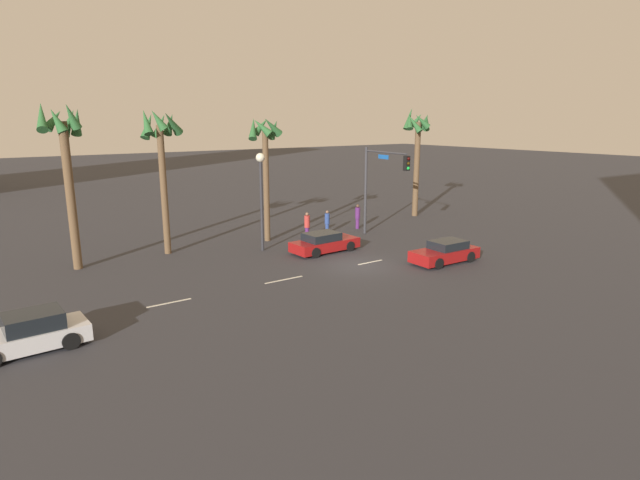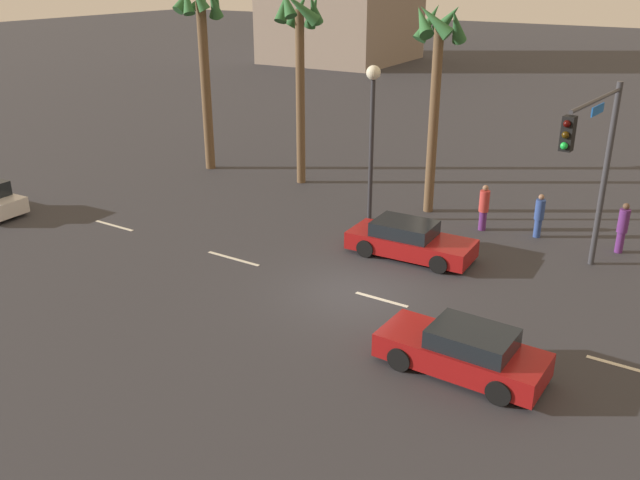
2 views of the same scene
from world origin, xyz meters
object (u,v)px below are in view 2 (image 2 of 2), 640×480
traffic_signal (595,155)px  streetlamp (372,114)px  car_1 (409,241)px  palm_tree_2 (203,36)px  car_2 (463,351)px  palm_tree_1 (300,38)px  palm_tree_0 (436,58)px  pedestrian_2 (623,227)px  pedestrian_1 (484,207)px  pedestrian_0 (539,215)px

traffic_signal → streetlamp: size_ratio=1.02×
car_1 → palm_tree_2: 15.59m
car_2 → palm_tree_1: size_ratio=0.48×
palm_tree_0 → pedestrian_2: bearing=-2.8°
pedestrian_1 → pedestrian_2: (4.97, 0.49, 0.03)m
car_1 → car_2: size_ratio=1.05×
streetlamp → palm_tree_0: size_ratio=0.73×
car_2 → streetlamp: bearing=130.6°
traffic_signal → pedestrian_1: (-4.22, 2.72, -3.28)m
car_2 → pedestrian_1: bearing=107.3°
streetlamp → pedestrian_2: size_ratio=3.29×
palm_tree_1 → palm_tree_2: palm_tree_2 is taller
car_1 → palm_tree_2: size_ratio=0.49×
traffic_signal → pedestrian_0: (-2.18, 3.12, -3.35)m
traffic_signal → car_2: bearing=-98.8°
traffic_signal → pedestrian_2: 4.64m
streetlamp → palm_tree_1: bearing=152.0°
car_1 → streetlamp: streetlamp is taller
pedestrian_2 → palm_tree_0: palm_tree_0 is taller
car_2 → traffic_signal: 8.18m
palm_tree_1 → car_2: bearing=-42.1°
pedestrian_0 → pedestrian_1: size_ratio=0.93×
pedestrian_2 → palm_tree_1: 15.60m
streetlamp → pedestrian_1: bearing=17.2°
traffic_signal → pedestrian_0: bearing=124.9°
traffic_signal → palm_tree_2: palm_tree_2 is taller
pedestrian_0 → palm_tree_1: bearing=174.9°
traffic_signal → pedestrian_0: 5.07m
car_1 → traffic_signal: 6.73m
traffic_signal → streetlamp: 8.64m
traffic_signal → palm_tree_2: size_ratio=0.68×
car_1 → pedestrian_0: size_ratio=2.64×
traffic_signal → pedestrian_1: bearing=147.2°
streetlamp → car_1: bearing=-40.6°
palm_tree_0 → palm_tree_1: palm_tree_1 is taller
palm_tree_2 → pedestrian_2: bearing=-1.5°
palm_tree_0 → palm_tree_1: 6.82m
car_2 → pedestrian_2: (1.87, 10.45, 0.39)m
palm_tree_2 → palm_tree_1: bearing=4.6°
pedestrian_1 → palm_tree_2: size_ratio=0.20×
pedestrian_1 → palm_tree_1: 11.21m
pedestrian_0 → car_1: bearing=-127.8°
palm_tree_0 → palm_tree_2: (-12.11, 0.15, 0.21)m
palm_tree_1 → palm_tree_2: (-5.32, -0.43, -0.16)m
car_2 → palm_tree_0: bearing=118.3°
car_1 → pedestrian_2: 7.67m
palm_tree_0 → car_1: bearing=-73.2°
pedestrian_1 → palm_tree_1: (-9.53, 1.44, 5.72)m
pedestrian_2 → pedestrian_0: bearing=-178.3°
pedestrian_0 → pedestrian_1: bearing=-168.8°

